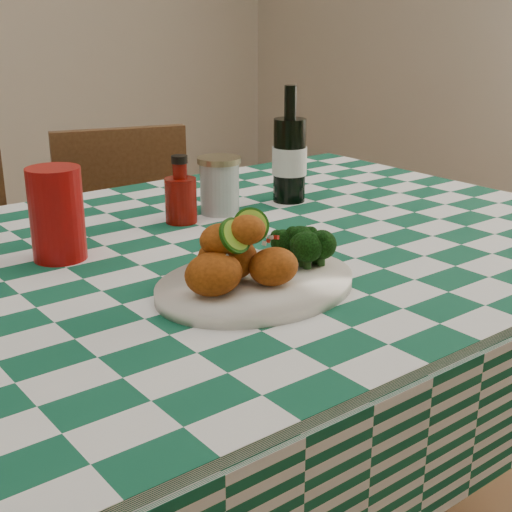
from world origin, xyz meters
TOP-DOWN VIEW (x-y plane):
  - dining_table at (0.00, 0.00)m, footprint 1.66×1.06m
  - plate at (-0.02, -0.21)m, footprint 0.33×0.26m
  - fried_chicken_pile at (-0.04, -0.21)m, footprint 0.16×0.12m
  - broccoli_side at (0.08, -0.19)m, footprint 0.08×0.08m
  - red_tumbler at (-0.19, 0.11)m, footprint 0.10×0.10m
  - ketchup_bottle at (0.09, 0.17)m, footprint 0.08×0.08m
  - mason_jar at (0.19, 0.18)m, footprint 0.10×0.10m
  - beer_bottle at (0.37, 0.17)m, footprint 0.10×0.10m
  - wooden_chair_right at (0.27, 0.72)m, footprint 0.50×0.51m

SIDE VIEW (x-z plane):
  - dining_table at x=0.00m, z-range 0.00..0.79m
  - wooden_chair_right at x=0.27m, z-range 0.00..0.86m
  - plate at x=-0.02m, z-range 0.79..0.80m
  - broccoli_side at x=0.08m, z-range 0.80..0.86m
  - mason_jar at x=0.19m, z-range 0.79..0.90m
  - ketchup_bottle at x=0.09m, z-range 0.79..0.92m
  - fried_chicken_pile at x=-0.04m, z-range 0.80..0.91m
  - red_tumbler at x=-0.19m, z-range 0.79..0.94m
  - beer_bottle at x=0.37m, z-range 0.79..1.04m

